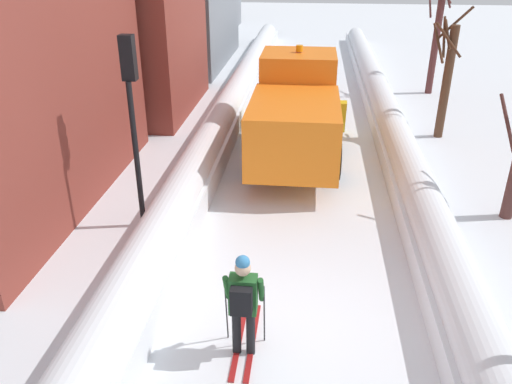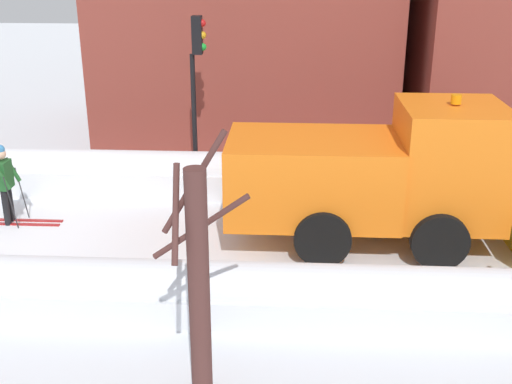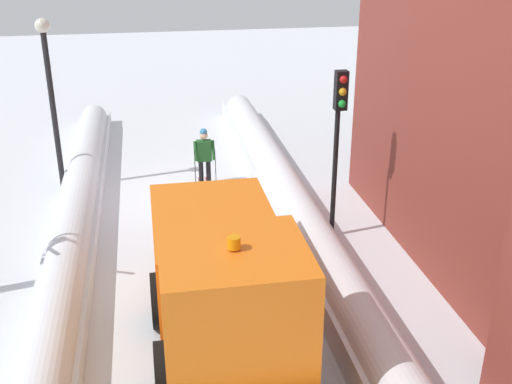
{
  "view_description": "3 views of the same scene",
  "coord_description": "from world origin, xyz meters",
  "px_view_note": "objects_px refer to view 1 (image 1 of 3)",
  "views": [
    {
      "loc": [
        0.1,
        -6.94,
        5.88
      ],
      "look_at": [
        -0.97,
        3.0,
        0.99
      ],
      "focal_mm": 36.19,
      "sensor_mm": 36.0,
      "label": 1
    },
    {
      "loc": [
        11.9,
        5.45,
        5.73
      ],
      "look_at": [
        -0.56,
        4.73,
        0.93
      ],
      "focal_mm": 44.71,
      "sensor_mm": 36.0,
      "label": 2
    },
    {
      "loc": [
        0.83,
        16.54,
        7.28
      ],
      "look_at": [
        -1.49,
        3.76,
        1.67
      ],
      "focal_mm": 43.97,
      "sensor_mm": 36.0,
      "label": 3
    }
  ],
  "objects_px": {
    "traffic_light_pole": "(132,98)",
    "bare_tree_far": "(436,40)",
    "skier": "(243,302)",
    "plow_truck": "(296,113)",
    "bare_tree_mid": "(446,77)"
  },
  "relations": [
    {
      "from": "traffic_light_pole",
      "to": "bare_tree_far",
      "type": "bearing_deg",
      "value": 54.81
    },
    {
      "from": "plow_truck",
      "to": "bare_tree_mid",
      "type": "xyz_separation_m",
      "value": [
        4.64,
        2.65,
        0.5
      ]
    },
    {
      "from": "bare_tree_far",
      "to": "bare_tree_mid",
      "type": "bearing_deg",
      "value": -97.6
    },
    {
      "from": "skier",
      "to": "bare_tree_far",
      "type": "xyz_separation_m",
      "value": [
        5.85,
        16.15,
        1.19
      ]
    },
    {
      "from": "skier",
      "to": "bare_tree_mid",
      "type": "xyz_separation_m",
      "value": [
        5.12,
        10.62,
        0.98
      ]
    },
    {
      "from": "skier",
      "to": "bare_tree_far",
      "type": "height_order",
      "value": "bare_tree_far"
    },
    {
      "from": "bare_tree_mid",
      "to": "bare_tree_far",
      "type": "relative_size",
      "value": 0.85
    },
    {
      "from": "traffic_light_pole",
      "to": "skier",
      "type": "bearing_deg",
      "value": -54.22
    },
    {
      "from": "plow_truck",
      "to": "traffic_light_pole",
      "type": "distance_m",
      "value": 5.45
    },
    {
      "from": "bare_tree_mid",
      "to": "bare_tree_far",
      "type": "xyz_separation_m",
      "value": [
        0.74,
        5.53,
        0.21
      ]
    },
    {
      "from": "skier",
      "to": "bare_tree_mid",
      "type": "distance_m",
      "value": 11.83
    },
    {
      "from": "plow_truck",
      "to": "skier",
      "type": "distance_m",
      "value": 8.0
    },
    {
      "from": "plow_truck",
      "to": "traffic_light_pole",
      "type": "height_order",
      "value": "traffic_light_pole"
    },
    {
      "from": "skier",
      "to": "plow_truck",
      "type": "bearing_deg",
      "value": 86.59
    },
    {
      "from": "traffic_light_pole",
      "to": "bare_tree_far",
      "type": "height_order",
      "value": "bare_tree_far"
    }
  ]
}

